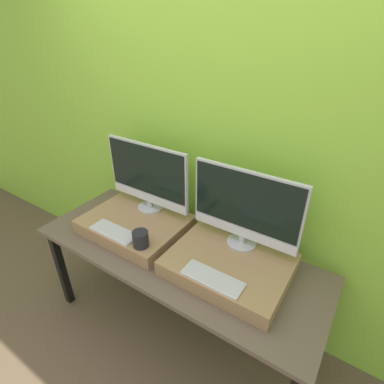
{
  "coord_description": "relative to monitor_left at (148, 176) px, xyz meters",
  "views": [
    {
      "loc": [
        0.88,
        -0.8,
        1.98
      ],
      "look_at": [
        0.0,
        0.54,
        1.06
      ],
      "focal_mm": 28.0,
      "sensor_mm": 36.0,
      "label": 1
    }
  ],
  "objects": [
    {
      "name": "keyboard_right",
      "position": [
        0.71,
        -0.35,
        -0.25
      ],
      "size": [
        0.33,
        0.12,
        0.01
      ],
      "color": "silver",
      "rests_on": "wooden_riser_right"
    },
    {
      "name": "ground_plane",
      "position": [
        0.36,
        -0.54,
        -1.08
      ],
      "size": [
        12.0,
        12.0,
        0.0
      ],
      "primitive_type": "plane",
      "color": "brown"
    },
    {
      "name": "keyboard_left",
      "position": [
        -0.0,
        -0.35,
        -0.25
      ],
      "size": [
        0.33,
        0.12,
        0.01
      ],
      "color": "silver",
      "rests_on": "wooden_riser_left"
    },
    {
      "name": "monitor_right",
      "position": [
        0.71,
        0.0,
        0.0
      ],
      "size": [
        0.64,
        0.18,
        0.48
      ],
      "color": "#B2B2B7",
      "rests_on": "wooden_riser_right"
    },
    {
      "name": "wooden_riser_left",
      "position": [
        -0.0,
        -0.16,
        -0.3
      ],
      "size": [
        0.66,
        0.52,
        0.09
      ],
      "color": "#99754C",
      "rests_on": "workbench"
    },
    {
      "name": "mug",
      "position": [
        0.23,
        -0.35,
        -0.2
      ],
      "size": [
        0.1,
        0.1,
        0.1
      ],
      "color": "black",
      "rests_on": "wooden_riser_left"
    },
    {
      "name": "wooden_riser_right",
      "position": [
        0.71,
        -0.16,
        -0.3
      ],
      "size": [
        0.66,
        0.52,
        0.09
      ],
      "color": "#99754C",
      "rests_on": "workbench"
    },
    {
      "name": "workbench",
      "position": [
        0.36,
        -0.19,
        -0.42
      ],
      "size": [
        1.86,
        0.69,
        0.73
      ],
      "color": "brown",
      "rests_on": "ground_plane"
    },
    {
      "name": "wall_back",
      "position": [
        0.36,
        0.22,
        0.22
      ],
      "size": [
        8.0,
        0.04,
        2.6
      ],
      "color": "#8CC638",
      "rests_on": "ground_plane"
    },
    {
      "name": "monitor_left",
      "position": [
        0.0,
        0.0,
        0.0
      ],
      "size": [
        0.64,
        0.18,
        0.48
      ],
      "color": "#B2B2B7",
      "rests_on": "wooden_riser_left"
    }
  ]
}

